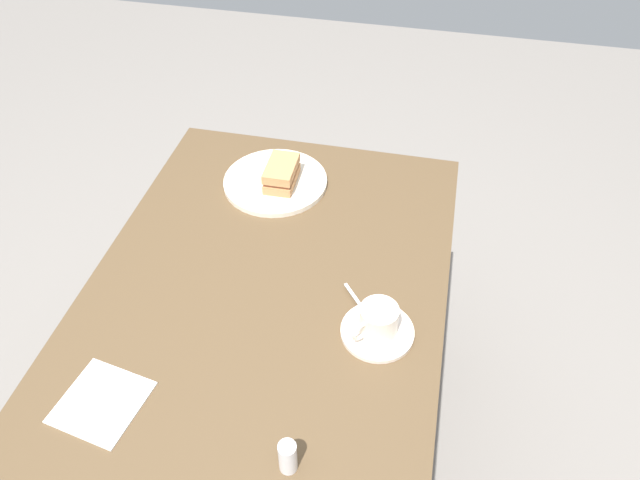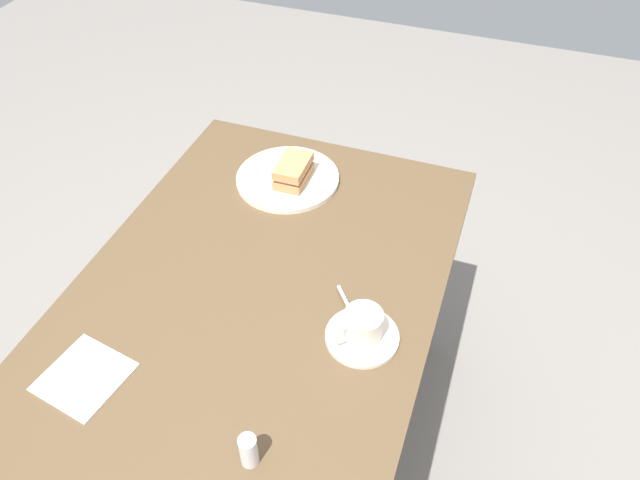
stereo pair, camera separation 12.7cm
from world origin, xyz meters
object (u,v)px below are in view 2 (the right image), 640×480
(dining_table, at_px, (254,328))
(sandwich_front, at_px, (293,171))
(sandwich_plate, at_px, (288,178))
(salt_shaker, at_px, (249,451))
(coffee_saucer, at_px, (362,337))
(coffee_cup, at_px, (362,325))
(spoon, at_px, (349,308))
(napkin, at_px, (84,377))

(dining_table, distance_m, sandwich_front, 0.43)
(sandwich_plate, distance_m, salt_shaker, 0.78)
(coffee_saucer, relative_size, coffee_cup, 1.60)
(sandwich_plate, distance_m, sandwich_front, 0.04)
(sandwich_plate, bearing_deg, salt_shaker, 17.01)
(dining_table, distance_m, coffee_saucer, 0.29)
(dining_table, relative_size, salt_shaker, 16.57)
(sandwich_front, bearing_deg, dining_table, 7.77)
(spoon, bearing_deg, coffee_saucer, 38.81)
(coffee_cup, xyz_separation_m, spoon, (-0.06, -0.05, -0.03))
(sandwich_plate, distance_m, napkin, 0.72)
(dining_table, bearing_deg, coffee_saucer, 85.44)
(sandwich_plate, bearing_deg, spoon, 37.91)
(coffee_cup, xyz_separation_m, salt_shaker, (0.32, -0.11, -0.01))
(sandwich_plate, bearing_deg, sandwich_front, 69.30)
(sandwich_front, distance_m, salt_shaker, 0.77)
(spoon, height_order, salt_shaker, salt_shaker)
(sandwich_front, xyz_separation_m, coffee_cup, (0.43, 0.32, 0.00))
(sandwich_front, distance_m, spoon, 0.46)
(dining_table, bearing_deg, sandwich_front, -172.23)
(coffee_cup, relative_size, spoon, 1.14)
(dining_table, relative_size, spoon, 14.56)
(coffee_saucer, height_order, spoon, spoon)
(spoon, height_order, napkin, spoon)
(sandwich_plate, distance_m, coffee_cup, 0.55)
(napkin, height_order, salt_shaker, salt_shaker)
(sandwich_front, relative_size, salt_shaker, 1.64)
(coffee_saucer, height_order, salt_shaker, salt_shaker)
(napkin, bearing_deg, sandwich_plate, 168.25)
(sandwich_plate, xyz_separation_m, spoon, (0.37, 0.29, 0.01))
(sandwich_plate, height_order, coffee_saucer, sandwich_plate)
(spoon, xyz_separation_m, napkin, (0.33, -0.44, -0.01))
(coffee_saucer, xyz_separation_m, spoon, (-0.06, -0.05, 0.01))
(salt_shaker, bearing_deg, sandwich_plate, -162.99)
(coffee_saucer, height_order, coffee_cup, coffee_cup)
(dining_table, xyz_separation_m, salt_shaker, (0.34, 0.15, 0.14))
(sandwich_front, xyz_separation_m, salt_shaker, (0.74, 0.21, -0.01))
(coffee_saucer, relative_size, napkin, 1.02)
(sandwich_plate, xyz_separation_m, sandwich_front, (0.01, 0.02, 0.04))
(sandwich_front, height_order, spoon, sandwich_front)
(sandwich_front, xyz_separation_m, coffee_saucer, (0.42, 0.32, -0.04))
(salt_shaker, bearing_deg, spoon, 170.68)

